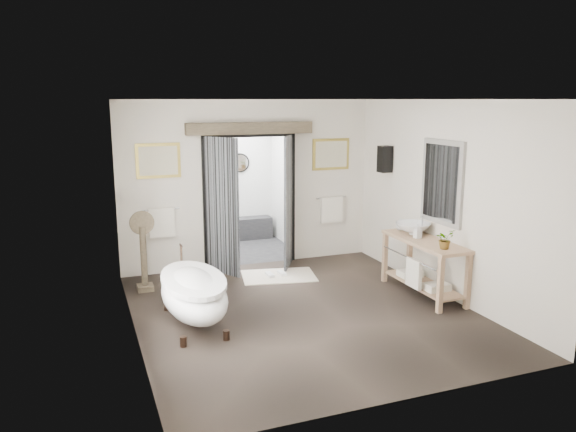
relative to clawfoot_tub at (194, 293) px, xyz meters
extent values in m
plane|color=#43372E|center=(1.50, -0.12, -0.43)|extent=(5.00, 5.00, 0.00)
cube|color=beige|center=(1.50, -2.62, 1.02)|extent=(4.50, 0.02, 2.90)
cube|color=beige|center=(-0.75, -0.12, 1.02)|extent=(0.02, 5.00, 2.90)
cube|color=beige|center=(3.75, -0.12, 1.02)|extent=(0.02, 5.00, 2.90)
cube|color=beige|center=(-0.03, 2.38, 1.02)|extent=(1.45, 0.02, 2.90)
cube|color=beige|center=(3.02, 2.38, 1.02)|extent=(1.45, 0.02, 2.90)
cube|color=beige|center=(1.50, 2.38, 2.17)|extent=(1.60, 0.02, 0.60)
cube|color=silver|center=(1.50, -0.12, 2.47)|extent=(4.50, 5.00, 0.02)
cube|color=white|center=(-0.70, -0.72, 0.92)|extent=(0.02, 2.20, 2.70)
cube|color=gray|center=(3.72, -0.07, 1.27)|extent=(0.05, 0.95, 1.25)
cube|color=silver|center=(3.69, -0.07, 1.27)|extent=(0.01, 0.80, 1.10)
cube|color=black|center=(3.63, 1.43, 1.47)|extent=(0.20, 0.20, 0.45)
sphere|color=#FFCC8C|center=(3.63, 1.43, 1.47)|extent=(0.10, 0.10, 0.10)
cube|color=black|center=(1.50, 3.38, -0.42)|extent=(2.20, 2.00, 0.01)
cube|color=silver|center=(1.50, 3.38, 2.07)|extent=(2.20, 2.00, 0.02)
cube|color=white|center=(1.50, 4.38, 0.82)|extent=(2.20, 0.02, 2.50)
cube|color=white|center=(0.40, 3.38, 0.82)|extent=(0.02, 2.00, 2.50)
cube|color=white|center=(2.60, 3.38, 0.82)|extent=(0.02, 2.00, 2.50)
cube|color=black|center=(1.50, 4.20, -0.20)|extent=(2.00, 0.35, 0.45)
cylinder|color=silver|center=(1.10, 4.35, 1.17)|extent=(0.40, 0.03, 0.40)
cylinder|color=silver|center=(1.90, 4.35, 1.17)|extent=(0.40, 0.03, 0.40)
cube|color=black|center=(0.70, 2.38, 0.72)|extent=(0.07, 0.10, 2.30)
cube|color=black|center=(2.30, 2.38, 0.72)|extent=(0.07, 0.10, 2.30)
cube|color=black|center=(1.50, 2.38, 1.87)|extent=(1.67, 0.10, 0.07)
cube|color=black|center=(0.90, 2.03, 0.72)|extent=(0.43, 0.72, 2.30)
cube|color=black|center=(2.10, 2.03, 0.72)|extent=(0.43, 0.72, 2.30)
cube|color=brown|center=(1.50, 2.28, 1.99)|extent=(2.20, 0.20, 0.20)
cube|color=#AE963D|center=(-0.05, 2.36, 1.49)|extent=(0.72, 0.03, 0.57)
cube|color=beige|center=(-0.05, 2.35, 1.49)|extent=(0.62, 0.01, 0.47)
cube|color=#AE963D|center=(3.05, 2.36, 1.49)|extent=(0.72, 0.03, 0.57)
cube|color=beige|center=(3.05, 2.35, 1.49)|extent=(0.62, 0.01, 0.47)
cylinder|color=silver|center=(-0.05, 2.32, 0.69)|extent=(0.60, 0.02, 0.02)
cube|color=silver|center=(-0.05, 2.30, 0.47)|extent=(0.42, 0.08, 0.48)
cylinder|color=silver|center=(3.05, 2.32, 0.69)|extent=(0.60, 0.02, 0.02)
cube|color=silver|center=(3.05, 2.30, 0.47)|extent=(0.42, 0.08, 0.48)
cylinder|color=#3B281E|center=(-0.26, -0.63, -0.37)|extent=(0.08, 0.08, 0.13)
cylinder|color=#3B281E|center=(0.26, -0.63, -0.37)|extent=(0.08, 0.08, 0.13)
cylinder|color=#3B281E|center=(-0.26, 0.63, -0.37)|extent=(0.08, 0.08, 0.13)
cylinder|color=#3B281E|center=(0.26, 0.63, -0.37)|extent=(0.08, 0.08, 0.13)
ellipsoid|color=white|center=(0.00, 0.00, -0.02)|extent=(0.80, 1.79, 0.57)
cylinder|color=#3B281E|center=(0.00, 0.82, 0.33)|extent=(0.03, 0.03, 0.23)
cube|color=tan|center=(3.24, -0.81, 0.00)|extent=(0.07, 0.07, 0.85)
cube|color=tan|center=(3.70, -0.81, 0.00)|extent=(0.07, 0.07, 0.85)
cube|color=tan|center=(3.24, 0.67, 0.00)|extent=(0.07, 0.07, 0.85)
cube|color=tan|center=(3.70, 0.67, 0.00)|extent=(0.07, 0.07, 0.85)
cube|color=tan|center=(3.47, -0.07, 0.40)|extent=(0.55, 1.60, 0.05)
cube|color=tan|center=(3.47, -0.07, -0.27)|extent=(0.45, 1.50, 0.03)
cylinder|color=silver|center=(3.20, -0.07, 0.17)|extent=(0.02, 1.40, 0.02)
cube|color=silver|center=(3.20, -0.22, -0.03)|extent=(0.06, 0.34, 0.42)
cube|color=silver|center=(3.47, -0.42, -0.20)|extent=(0.35, 0.25, 0.10)
cube|color=silver|center=(3.47, 0.28, -0.20)|extent=(0.35, 0.25, 0.10)
cube|color=brown|center=(-0.44, 1.59, -0.38)|extent=(0.24, 0.24, 0.09)
cylinder|color=brown|center=(-0.44, 1.59, 0.12)|extent=(0.10, 0.10, 0.93)
cylinder|color=silver|center=(-0.44, 1.61, 0.64)|extent=(0.33, 0.02, 0.33)
cylinder|color=brown|center=(-0.44, 1.60, 0.64)|extent=(0.37, 0.02, 0.37)
cube|color=beige|center=(1.73, 1.52, -0.42)|extent=(1.33, 1.02, 0.01)
cube|color=white|center=(1.58, 1.55, -0.39)|extent=(0.09, 0.24, 0.05)
cube|color=white|center=(1.80, 1.55, -0.39)|extent=(0.09, 0.24, 0.05)
imported|color=white|center=(3.49, 0.29, 0.51)|extent=(0.63, 0.63, 0.18)
imported|color=gray|center=(3.43, -0.60, 0.56)|extent=(0.30, 0.27, 0.28)
imported|color=gray|center=(3.42, 0.06, 0.53)|extent=(0.10, 0.11, 0.21)
imported|color=gray|center=(3.47, 0.62, 0.51)|extent=(0.18, 0.18, 0.18)
camera|label=1|loc=(-1.31, -6.92, 2.47)|focal=35.00mm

